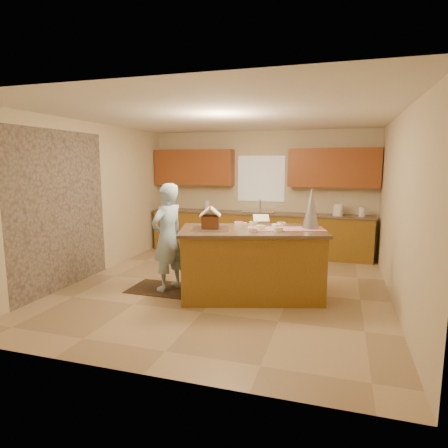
{
  "coord_description": "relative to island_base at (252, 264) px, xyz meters",
  "views": [
    {
      "loc": [
        1.71,
        -5.74,
        1.98
      ],
      "look_at": [
        -0.1,
        0.2,
        1.0
      ],
      "focal_mm": 30.64,
      "sensor_mm": 36.0,
      "label": 1
    }
  ],
  "objects": [
    {
      "name": "wall_left",
      "position": [
        -2.99,
        0.3,
        0.86
      ],
      "size": [
        5.5,
        5.5,
        0.0
      ],
      "primitive_type": "plane",
      "color": "beige",
      "rests_on": "floor"
    },
    {
      "name": "candy_bowls",
      "position": [
        0.1,
        0.12,
        0.57
      ],
      "size": [
        0.81,
        0.76,
        0.06
      ],
      "color": "green",
      "rests_on": "island_top"
    },
    {
      "name": "baking_tray",
      "position": [
        -0.57,
        -0.23,
        0.55
      ],
      "size": [
        0.6,
        0.51,
        0.03
      ],
      "primitive_type": "cube",
      "rotation": [
        0.0,
        0.0,
        0.29
      ],
      "color": "silver",
      "rests_on": "island_top"
    },
    {
      "name": "wall_right",
      "position": [
        2.01,
        0.3,
        0.86
      ],
      "size": [
        5.5,
        5.5,
        0.0
      ],
      "primitive_type": "plane",
      "color": "beige",
      "rests_on": "floor"
    },
    {
      "name": "window_curtain",
      "position": [
        -0.49,
        3.02,
        1.16
      ],
      "size": [
        1.05,
        0.03,
        1.0
      ],
      "primitive_type": "cube",
      "color": "white",
      "rests_on": "wall_back"
    },
    {
      "name": "back_counter_base",
      "position": [
        -0.49,
        2.75,
        -0.05
      ],
      "size": [
        4.8,
        0.6,
        0.88
      ],
      "primitive_type": "cube",
      "color": "brown",
      "rests_on": "floor"
    },
    {
      "name": "canister_a",
      "position": [
        1.16,
        2.75,
        0.53
      ],
      "size": [
        0.15,
        0.15,
        0.21
      ],
      "primitive_type": "cylinder",
      "color": "white",
      "rests_on": "back_counter_top"
    },
    {
      "name": "table_runner",
      "position": [
        0.48,
        0.14,
        0.54
      ],
      "size": [
        1.19,
        0.7,
        0.01
      ],
      "primitive_type": "cube",
      "rotation": [
        0.0,
        0.0,
        0.29
      ],
      "color": "#A20B1A",
      "rests_on": "island_top"
    },
    {
      "name": "canister_b",
      "position": [
        1.2,
        2.75,
        0.55
      ],
      "size": [
        0.17,
        0.17,
        0.25
      ],
      "primitive_type": "cylinder",
      "color": "white",
      "rests_on": "back_counter_top"
    },
    {
      "name": "floor",
      "position": [
        -0.49,
        0.3,
        -0.49
      ],
      "size": [
        5.5,
        5.5,
        0.0
      ],
      "primitive_type": "plane",
      "color": "tan",
      "rests_on": "ground"
    },
    {
      "name": "wall_front",
      "position": [
        -0.49,
        -2.45,
        0.86
      ],
      "size": [
        5.5,
        5.5,
        0.0
      ],
      "primitive_type": "plane",
      "color": "beige",
      "rests_on": "floor"
    },
    {
      "name": "paper_towel",
      "position": [
        -1.68,
        2.75,
        0.54
      ],
      "size": [
        0.1,
        0.1,
        0.23
      ],
      "primitive_type": "cylinder",
      "color": "white",
      "rests_on": "back_counter_top"
    },
    {
      "name": "back_counter_top",
      "position": [
        -0.49,
        2.75,
        0.41
      ],
      "size": [
        4.85,
        0.63,
        0.04
      ],
      "primitive_type": "cube",
      "color": "brown",
      "rests_on": "back_counter_base"
    },
    {
      "name": "island_base",
      "position": [
        0.0,
        0.0,
        0.0
      ],
      "size": [
        2.21,
        1.53,
        0.98
      ],
      "primitive_type": "cube",
      "rotation": [
        0.0,
        0.0,
        0.29
      ],
      "color": "brown",
      "rests_on": "floor"
    },
    {
      "name": "upper_cabinet_right",
      "position": [
        1.06,
        2.87,
        1.41
      ],
      "size": [
        1.85,
        0.35,
        0.8
      ],
      "primitive_type": "cube",
      "color": "#964820",
      "rests_on": "wall_back"
    },
    {
      "name": "island_top",
      "position": [
        0.0,
        0.0,
        0.51
      ],
      "size": [
        2.32,
        1.64,
        0.04
      ],
      "primitive_type": "cube",
      "rotation": [
        0.0,
        0.0,
        0.29
      ],
      "color": "brown",
      "rests_on": "island_base"
    },
    {
      "name": "sink",
      "position": [
        -0.49,
        2.75,
        0.4
      ],
      "size": [
        0.7,
        0.45,
        0.12
      ],
      "primitive_type": "cube",
      "color": "silver",
      "rests_on": "back_counter_top"
    },
    {
      "name": "cookbook",
      "position": [
        0.04,
        0.45,
        0.64
      ],
      "size": [
        0.29,
        0.25,
        0.11
      ],
      "primitive_type": "cube",
      "rotation": [
        -1.13,
        0.0,
        0.29
      ],
      "color": "white",
      "rests_on": "island_top"
    },
    {
      "name": "ceiling",
      "position": [
        -0.49,
        0.3,
        2.21
      ],
      "size": [
        5.5,
        5.5,
        0.0
      ],
      "primitive_type": "plane",
      "color": "silver",
      "rests_on": "floor"
    },
    {
      "name": "gingerbread_house",
      "position": [
        -0.57,
        -0.23,
        0.68
      ],
      "size": [
        0.38,
        0.39,
        0.32
      ],
      "color": "maroon",
      "rests_on": "baking_tray"
    },
    {
      "name": "stone_accent",
      "position": [
        -2.97,
        -0.5,
        0.76
      ],
      "size": [
        0.0,
        2.5,
        2.5
      ],
      "primitive_type": "plane",
      "rotation": [
        1.57,
        0.0,
        1.57
      ],
      "color": "gray",
      "rests_on": "wall_left"
    },
    {
      "name": "rug",
      "position": [
        -1.37,
        -0.1,
        -0.49
      ],
      "size": [
        1.14,
        0.74,
        0.01
      ],
      "primitive_type": "cube",
      "color": "black",
      "rests_on": "floor"
    },
    {
      "name": "canister_c",
      "position": [
        1.66,
        2.75,
        0.52
      ],
      "size": [
        0.13,
        0.13,
        0.19
      ],
      "primitive_type": "cylinder",
      "color": "white",
      "rests_on": "back_counter_top"
    },
    {
      "name": "faucet",
      "position": [
        -0.49,
        2.93,
        0.57
      ],
      "size": [
        0.03,
        0.03,
        0.28
      ],
      "primitive_type": "cylinder",
      "color": "silver",
      "rests_on": "back_counter_top"
    },
    {
      "name": "boy",
      "position": [
        -1.32,
        -0.1,
        0.36
      ],
      "size": [
        0.58,
        0.71,
        1.68
      ],
      "primitive_type": "imported",
      "rotation": [
        0.0,
        0.0,
        -1.92
      ],
      "color": "#A6CAEB",
      "rests_on": "rug"
    },
    {
      "name": "wall_back",
      "position": [
        -0.49,
        3.05,
        0.86
      ],
      "size": [
        5.5,
        5.5,
        0.0
      ],
      "primitive_type": "plane",
      "color": "beige",
      "rests_on": "floor"
    },
    {
      "name": "tinsel_tree",
      "position": [
        0.82,
        0.3,
        0.84
      ],
      "size": [
        0.31,
        0.31,
        0.61
      ],
      "primitive_type": "cone",
      "rotation": [
        0.0,
        0.0,
        0.29
      ],
      "color": "silver",
      "rests_on": "island_top"
    },
    {
      "name": "upper_cabinet_left",
      "position": [
        -2.04,
        2.87,
        1.41
      ],
      "size": [
        1.85,
        0.35,
        0.8
      ],
      "primitive_type": "cube",
      "color": "#964820",
      "rests_on": "wall_back"
    }
  ]
}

